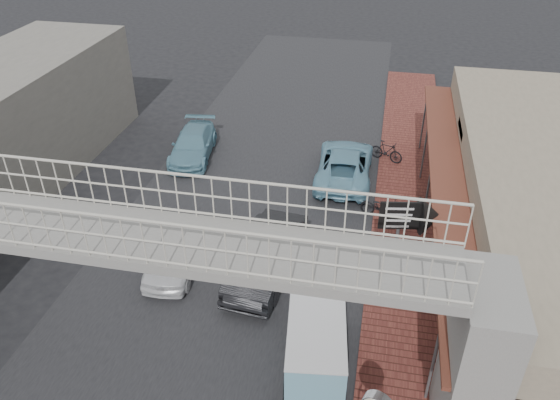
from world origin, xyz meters
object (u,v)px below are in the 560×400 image
at_px(motorcycle_far, 387,151).
at_px(arrow_sign, 427,217).
at_px(angkot_far, 193,145).
at_px(angkot_van, 316,340).
at_px(angkot_curb, 345,164).
at_px(dark_sedan, 266,256).
at_px(motorcycle_near, 382,207).
at_px(white_hatchback, 176,251).

relative_size(motorcycle_far, arrow_sign, 0.48).
bearing_deg(angkot_far, angkot_van, -64.20).
xyz_separation_m(angkot_curb, angkot_van, (0.30, -10.96, 0.40)).
bearing_deg(dark_sedan, angkot_far, 130.63).
bearing_deg(dark_sedan, motorcycle_near, 54.33).
distance_m(dark_sedan, angkot_far, 9.51).
relative_size(dark_sedan, angkot_van, 1.28).
distance_m(motorcycle_near, motorcycle_far, 4.88).
relative_size(angkot_curb, motorcycle_near, 2.92).
relative_size(angkot_curb, angkot_van, 1.38).
height_order(angkot_curb, arrow_sign, arrow_sign).
bearing_deg(angkot_far, motorcycle_far, 0.21).
bearing_deg(angkot_curb, angkot_van, 90.08).
bearing_deg(white_hatchback, arrow_sign, 0.11).
height_order(angkot_curb, angkot_far, angkot_curb).
distance_m(white_hatchback, angkot_van, 6.55).
bearing_deg(angkot_van, motorcycle_far, 76.01).
height_order(angkot_van, arrow_sign, arrow_sign).
bearing_deg(motorcycle_far, angkot_curb, 160.27).
distance_m(dark_sedan, motorcycle_far, 9.85).
bearing_deg(motorcycle_far, angkot_far, 121.80).
distance_m(white_hatchback, angkot_curb, 9.05).
distance_m(motorcycle_far, arrow_sign, 9.07).
bearing_deg(angkot_curb, arrow_sign, 113.28).
bearing_deg(angkot_far, arrow_sign, -42.92).
height_order(white_hatchback, motorcycle_far, white_hatchback).
height_order(angkot_van, motorcycle_near, angkot_van).
relative_size(angkot_van, arrow_sign, 1.11).
bearing_deg(dark_sedan, motorcycle_far, 73.60).
height_order(white_hatchback, angkot_far, white_hatchback).
relative_size(angkot_far, motorcycle_far, 2.71).
distance_m(angkot_curb, motorcycle_far, 2.60).
xyz_separation_m(angkot_curb, motorcycle_far, (1.79, 1.88, -0.13)).
bearing_deg(angkot_van, angkot_curb, 84.20).
xyz_separation_m(dark_sedan, angkot_van, (2.26, -3.74, 0.32)).
xyz_separation_m(angkot_far, arrow_sign, (10.50, -7.41, 2.19)).
relative_size(angkot_curb, motorcycle_far, 3.16).
bearing_deg(motorcycle_far, dark_sedan, -178.55).
relative_size(white_hatchback, motorcycle_far, 2.42).
bearing_deg(arrow_sign, angkot_far, 135.38).
xyz_separation_m(motorcycle_far, arrow_sign, (1.35, -8.68, 2.24)).
xyz_separation_m(angkot_far, motorcycle_far, (9.16, 1.28, -0.05)).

